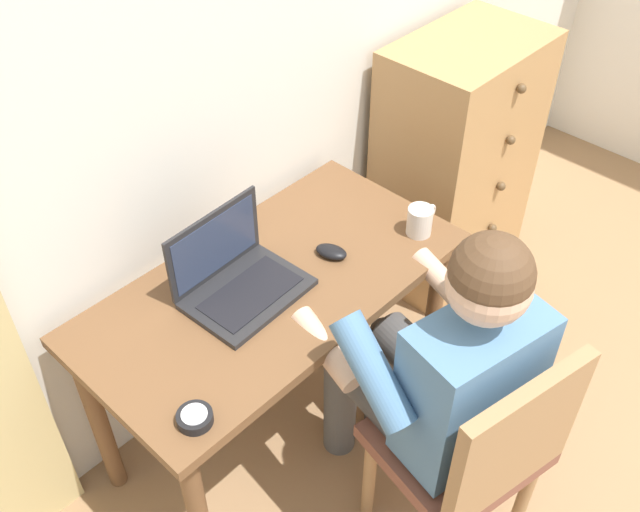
# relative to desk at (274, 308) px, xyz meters

# --- Properties ---
(wall_back) EXTENTS (4.80, 0.05, 2.50)m
(wall_back) POSITION_rel_desk_xyz_m (0.29, 0.37, 0.64)
(wall_back) COLOR silver
(wall_back) RESTS_ON ground_plane
(desk) EXTENTS (1.17, 0.60, 0.72)m
(desk) POSITION_rel_desk_xyz_m (0.00, 0.00, 0.00)
(desk) COLOR brown
(desk) RESTS_ON ground_plane
(dresser) EXTENTS (0.62, 0.44, 1.05)m
(dresser) POSITION_rel_desk_xyz_m (1.11, 0.11, -0.08)
(dresser) COLOR tan
(dresser) RESTS_ON ground_plane
(chair) EXTENTS (0.49, 0.48, 0.88)m
(chair) POSITION_rel_desk_xyz_m (0.08, -0.70, -0.12)
(chair) COLOR brown
(chair) RESTS_ON ground_plane
(person_seated) EXTENTS (0.61, 0.64, 1.20)m
(person_seated) POSITION_rel_desk_xyz_m (0.12, -0.52, 0.06)
(person_seated) COLOR #4C4C4C
(person_seated) RESTS_ON ground_plane
(laptop) EXTENTS (0.35, 0.27, 0.24)m
(laptop) POSITION_rel_desk_xyz_m (-0.09, 0.05, 0.16)
(laptop) COLOR #232326
(laptop) RESTS_ON desk
(computer_mouse) EXTENTS (0.09, 0.11, 0.03)m
(computer_mouse) POSITION_rel_desk_xyz_m (0.21, -0.05, 0.13)
(computer_mouse) COLOR black
(computer_mouse) RESTS_ON desk
(desk_clock) EXTENTS (0.09, 0.09, 0.03)m
(desk_clock) POSITION_rel_desk_xyz_m (-0.47, -0.22, 0.13)
(desk_clock) COLOR black
(desk_clock) RESTS_ON desk
(coffee_mug) EXTENTS (0.12, 0.08, 0.09)m
(coffee_mug) POSITION_rel_desk_xyz_m (0.48, -0.17, 0.16)
(coffee_mug) COLOR silver
(coffee_mug) RESTS_ON desk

